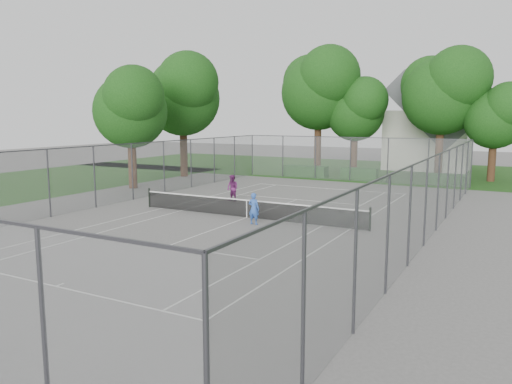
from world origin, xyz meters
The scene contains 17 objects.
ground centered at (0.00, 0.00, 0.00)m, with size 120.00×120.00×0.00m, color slate.
grass_far centered at (0.00, 26.00, 0.00)m, with size 60.00×20.00×0.00m, color #1C4513.
court_markings centered at (0.00, 0.00, 0.01)m, with size 11.03×23.83×0.01m.
tennis_net centered at (0.00, 0.00, 0.51)m, with size 12.87×0.10×1.10m.
perimeter_fence centered at (0.00, 0.00, 1.81)m, with size 18.08×34.08×3.52m.
tree_far_left centered at (-4.98, 22.72, 7.94)m, with size 8.03×7.33×11.55m.
tree_far_midleft centered at (-1.50, 22.99, 5.95)m, with size 6.03×5.51×8.67m.
tree_far_midright centered at (6.02, 22.59, 7.39)m, with size 7.48×6.83×10.75m.
tree_far_right centered at (10.13, 21.92, 5.35)m, with size 5.42×4.95×7.79m.
tree_side_back centered at (-13.51, 13.01, 7.18)m, with size 7.27×6.63×10.44m.
tree_side_front centered at (-12.49, 5.44, 5.93)m, with size 6.01×5.48×8.64m.
hedge_left centered at (-4.25, 17.97, 0.47)m, with size 3.75×1.12×0.94m, color #194817.
hedge_mid centered at (0.41, 18.20, 0.47)m, with size 3.00×0.86×0.94m, color #194817.
hedge_right centered at (7.22, 18.40, 0.39)m, with size 2.63×0.96×0.79m, color #194817.
house centered at (3.91, 29.19, 3.82)m, with size 7.61×5.90×9.48m.
girl_player centered at (1.07, -1.20, 0.77)m, with size 0.56×0.37×1.54m, color blue.
woman_player centered at (-3.24, 3.98, 0.81)m, with size 0.78×0.61×1.62m, color #6B2361.
Camera 1 is at (12.30, -21.83, 5.12)m, focal length 35.00 mm.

